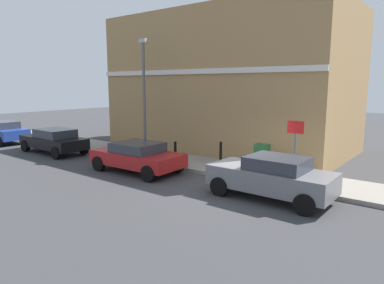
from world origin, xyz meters
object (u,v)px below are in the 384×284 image
at_px(car_red, 137,156).
at_px(car_blue, 2,131).
at_px(bollard_near_cabinet, 221,152).
at_px(car_black, 54,140).
at_px(street_sign, 295,142).
at_px(car_grey, 272,176).
at_px(bollard_far_kerb, 175,152).
at_px(utility_cabinet, 262,159).
at_px(lamppost, 144,92).

relative_size(car_red, car_blue, 0.99).
distance_m(car_red, bollard_near_cabinet, 3.64).
relative_size(car_black, street_sign, 1.86).
height_order(car_grey, bollard_near_cabinet, car_grey).
distance_m(car_black, bollard_far_kerb, 7.47).
xyz_separation_m(utility_cabinet, bollard_near_cabinet, (0.10, 2.04, 0.02)).
bearing_deg(lamppost, utility_cabinet, -88.74).
relative_size(bollard_near_cabinet, bollard_far_kerb, 1.00).
height_order(utility_cabinet, bollard_near_cabinet, utility_cabinet).
relative_size(car_blue, bollard_far_kerb, 3.95).
bearing_deg(car_red, street_sign, -165.76).
bearing_deg(street_sign, utility_cabinet, 61.55).
height_order(car_blue, street_sign, street_sign).
bearing_deg(car_grey, street_sign, -94.75).
relative_size(car_black, car_blue, 1.04).
relative_size(car_red, utility_cabinet, 3.51).
bearing_deg(car_black, car_grey, -178.63).
xyz_separation_m(car_red, bollard_far_kerb, (1.56, -0.77, 0.02)).
relative_size(bollard_near_cabinet, lamppost, 0.18).
height_order(bollard_near_cabinet, street_sign, street_sign).
relative_size(car_blue, bollard_near_cabinet, 3.95).
xyz_separation_m(car_blue, utility_cabinet, (2.66, -16.81, -0.03)).
bearing_deg(street_sign, car_blue, 95.36).
bearing_deg(bollard_near_cabinet, street_sign, -105.28).
relative_size(car_grey, car_black, 0.93).
relative_size(car_grey, lamppost, 0.70).
height_order(car_blue, bollard_far_kerb, car_blue).
xyz_separation_m(street_sign, lamppost, (0.78, 8.18, 1.64)).
xyz_separation_m(bollard_far_kerb, street_sign, (0.16, -5.35, 0.96)).
relative_size(car_grey, street_sign, 1.73).
bearing_deg(car_blue, utility_cabinet, -172.39).
xyz_separation_m(car_red, bollard_near_cabinet, (2.74, -2.39, 0.02)).
relative_size(car_black, bollard_far_kerb, 4.11).
xyz_separation_m(utility_cabinet, lamppost, (-0.14, 6.48, 2.62)).
distance_m(utility_cabinet, street_sign, 2.17).
bearing_deg(street_sign, car_grey, 174.86).
bearing_deg(car_grey, utility_cabinet, -56.95).
xyz_separation_m(utility_cabinet, bollard_far_kerb, (-1.08, 3.66, 0.02)).
relative_size(car_blue, lamppost, 0.72).
bearing_deg(bollard_near_cabinet, lamppost, 93.12).
bearing_deg(utility_cabinet, car_black, 103.00).
xyz_separation_m(car_grey, utility_cabinet, (2.44, 1.56, -0.06)).
bearing_deg(bollard_far_kerb, car_red, 153.54).
xyz_separation_m(car_red, lamppost, (2.50, 2.05, 2.62)).
height_order(car_red, lamppost, lamppost).
xyz_separation_m(car_grey, car_blue, (-0.22, 18.37, -0.02)).
relative_size(utility_cabinet, street_sign, 0.50).
height_order(car_red, car_blue, car_blue).
xyz_separation_m(car_black, car_blue, (-0.12, 5.83, 0.01)).
distance_m(utility_cabinet, bollard_near_cabinet, 2.04).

